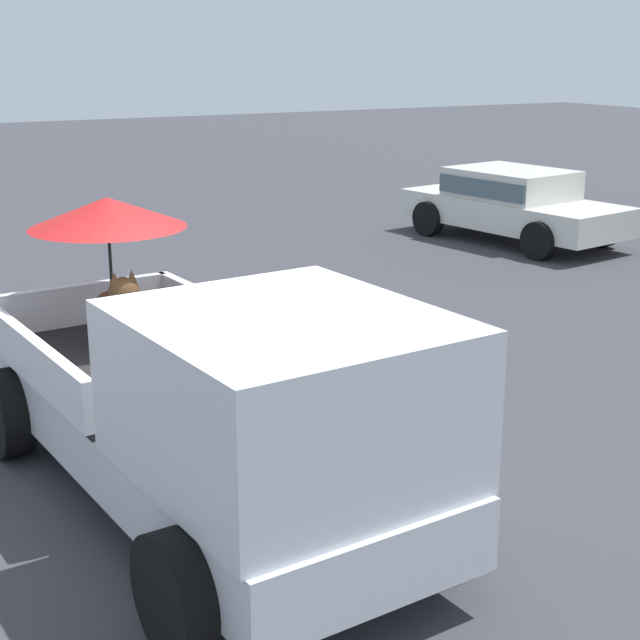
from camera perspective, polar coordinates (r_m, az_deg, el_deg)
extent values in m
plane|color=#38383D|center=(7.92, -7.37, -10.65)|extent=(80.00, 80.00, 0.00)
cylinder|color=black|center=(6.90, 6.66, -11.16)|extent=(0.82, 0.35, 0.80)
cylinder|color=black|center=(5.98, -8.48, -15.90)|extent=(0.82, 0.35, 0.80)
cylinder|color=black|center=(9.61, -6.87, -3.11)|extent=(0.82, 0.35, 0.80)
cylinder|color=black|center=(8.97, -18.14, -5.26)|extent=(0.82, 0.35, 0.80)
cube|color=silver|center=(7.68, -7.52, -6.85)|extent=(5.15, 2.26, 0.50)
cube|color=silver|center=(6.24, -2.07, -4.44)|extent=(2.26, 2.05, 1.08)
cube|color=#4C606B|center=(5.40, 3.49, -5.57)|extent=(0.22, 1.72, 0.64)
cube|color=black|center=(8.57, -11.00, -2.54)|extent=(2.96, 2.09, 0.06)
cube|color=silver|center=(8.87, -5.60, -0.11)|extent=(2.80, 0.36, 0.40)
cube|color=silver|center=(8.22, -17.00, -2.10)|extent=(2.80, 0.36, 0.40)
cube|color=silver|center=(9.72, -14.17, 0.92)|extent=(0.27, 1.84, 0.40)
ellipsoid|color=#472D19|center=(8.88, -12.25, 0.01)|extent=(0.71, 0.38, 0.52)
sphere|color=#472D19|center=(8.52, -11.63, 1.60)|extent=(0.30, 0.30, 0.28)
cone|color=#472D19|center=(8.52, -11.18, 2.59)|extent=(0.10, 0.10, 0.12)
cone|color=#472D19|center=(8.46, -12.18, 2.44)|extent=(0.10, 0.10, 0.12)
cylinder|color=black|center=(9.12, -12.34, 2.29)|extent=(0.03, 0.03, 1.09)
cone|color=red|center=(8.99, -12.59, 6.29)|extent=(1.58, 1.58, 0.28)
cylinder|color=black|center=(18.06, 16.53, 5.24)|extent=(0.69, 0.33, 0.66)
cylinder|color=black|center=(16.68, 12.94, 4.64)|extent=(0.69, 0.33, 0.66)
cylinder|color=black|center=(19.73, 10.19, 6.54)|extent=(0.69, 0.33, 0.66)
cylinder|color=black|center=(18.48, 6.48, 6.04)|extent=(0.69, 0.33, 0.66)
cube|color=silver|center=(18.16, 11.49, 6.35)|extent=(4.53, 2.45, 0.52)
cube|color=silver|center=(18.15, 11.34, 7.95)|extent=(2.34, 1.92, 0.56)
cube|color=#4C606B|center=(18.15, 11.34, 7.95)|extent=(2.29, 1.99, 0.32)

